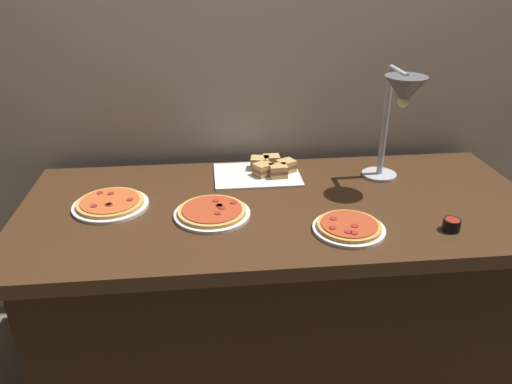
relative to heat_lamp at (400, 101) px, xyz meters
name	(u,v)px	position (x,y,z in m)	size (l,w,h in m)	color
ground_plane	(277,359)	(-0.44, -0.08, -1.11)	(8.00, 8.00, 0.00)	brown
back_wall	(265,56)	(-0.44, 0.42, 0.09)	(4.40, 0.04, 2.40)	#B7A893
buffet_table	(279,286)	(-0.44, -0.08, -0.72)	(1.90, 0.84, 0.76)	#422816
heat_lamp	(400,101)	(0.00, 0.00, 0.00)	(0.15, 0.30, 0.45)	#B7BABF
pizza_plate_front	(212,212)	(-0.69, -0.15, -0.34)	(0.27, 0.27, 0.03)	white
pizza_plate_center	(110,204)	(-1.06, -0.05, -0.34)	(0.27, 0.27, 0.03)	white
pizza_plate_raised_stand	(349,227)	(-0.25, -0.30, -0.34)	(0.24, 0.24, 0.03)	white
sandwich_platter	(265,170)	(-0.47, 0.18, -0.33)	(0.35, 0.26, 0.06)	white
sauce_cup_near	(452,224)	(0.09, -0.34, -0.33)	(0.06, 0.06, 0.04)	black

